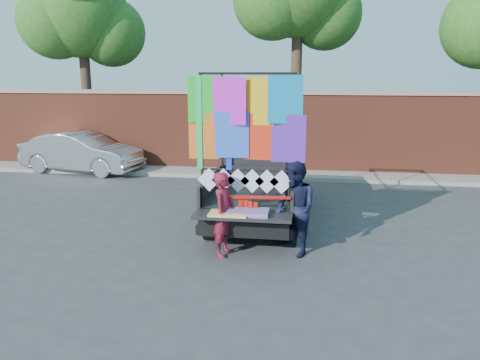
# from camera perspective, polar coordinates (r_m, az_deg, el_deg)

# --- Properties ---
(ground) EXTENTS (90.00, 90.00, 0.00)m
(ground) POSITION_cam_1_polar(r_m,az_deg,el_deg) (8.69, -1.94, -8.35)
(ground) COLOR #38383A
(ground) RESTS_ON ground
(brick_wall) EXTENTS (30.00, 0.45, 2.61)m
(brick_wall) POSITION_cam_1_polar(r_m,az_deg,el_deg) (15.14, 2.75, 5.99)
(brick_wall) COLOR brown
(brick_wall) RESTS_ON ground
(curb) EXTENTS (30.00, 1.20, 0.12)m
(curb) POSITION_cam_1_polar(r_m,az_deg,el_deg) (14.66, 2.43, 0.75)
(curb) COLOR gray
(curb) RESTS_ON ground
(tree_left) EXTENTS (4.20, 3.30, 7.05)m
(tree_left) POSITION_cam_1_polar(r_m,az_deg,el_deg) (18.04, -18.85, 18.53)
(tree_left) COLOR #38281C
(tree_left) RESTS_ON ground
(pickup_truck) EXTENTS (2.00, 5.03, 3.16)m
(pickup_truck) POSITION_cam_1_polar(r_m,az_deg,el_deg) (10.72, 2.39, 0.24)
(pickup_truck) COLOR black
(pickup_truck) RESTS_ON ground
(sedan) EXTENTS (4.13, 2.02, 1.30)m
(sedan) POSITION_cam_1_polar(r_m,az_deg,el_deg) (15.97, -18.72, 3.25)
(sedan) COLOR silver
(sedan) RESTS_ON ground
(woman) EXTENTS (0.47, 0.61, 1.50)m
(woman) POSITION_cam_1_polar(r_m,az_deg,el_deg) (8.16, -1.96, -4.19)
(woman) COLOR maroon
(woman) RESTS_ON ground
(man) EXTENTS (0.98, 1.04, 1.69)m
(man) POSITION_cam_1_polar(r_m,az_deg,el_deg) (8.22, 6.73, -3.45)
(man) COLOR #141732
(man) RESTS_ON ground
(streamer_bundle) EXTENTS (1.06, 0.15, 0.72)m
(streamer_bundle) POSITION_cam_1_polar(r_m,az_deg,el_deg) (8.16, 1.58, -3.55)
(streamer_bundle) COLOR red
(streamer_bundle) RESTS_ON ground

